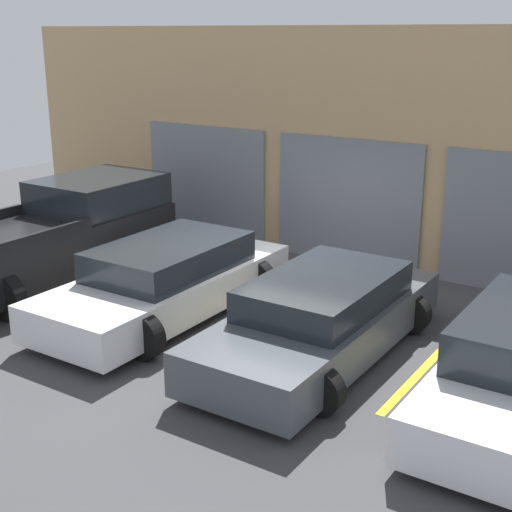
# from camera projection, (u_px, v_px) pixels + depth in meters

# --- Properties ---
(ground_plane) EXTENTS (28.00, 28.00, 0.00)m
(ground_plane) POSITION_uv_depth(u_px,v_px,m) (276.00, 310.00, 11.76)
(ground_plane) COLOR #3D3D3F
(shophouse_building) EXTENTS (17.13, 0.68, 4.51)m
(shophouse_building) POSITION_uv_depth(u_px,v_px,m) (366.00, 150.00, 13.72)
(shophouse_building) COLOR tan
(shophouse_building) RESTS_ON ground
(pickup_truck) EXTENTS (2.47, 5.06, 1.73)m
(pickup_truck) POSITION_uv_depth(u_px,v_px,m) (57.00, 236.00, 13.05)
(pickup_truck) COLOR black
(pickup_truck) RESTS_ON ground
(sedan_white) EXTENTS (2.26, 4.69, 1.19)m
(sedan_white) POSITION_uv_depth(u_px,v_px,m) (167.00, 280.00, 11.47)
(sedan_white) COLOR white
(sedan_white) RESTS_ON ground
(van_right) EXTENTS (2.16, 4.68, 1.16)m
(van_right) POSITION_uv_depth(u_px,v_px,m) (321.00, 318.00, 10.00)
(van_right) COLOR #474C51
(van_right) RESTS_ON ground
(parking_stripe_left) EXTENTS (0.12, 2.20, 0.01)m
(parking_stripe_left) POSITION_uv_depth(u_px,v_px,m) (105.00, 297.00, 12.34)
(parking_stripe_left) COLOR gold
(parking_stripe_left) RESTS_ON ground
(parking_stripe_centre) EXTENTS (0.12, 2.20, 0.01)m
(parking_stripe_centre) POSITION_uv_depth(u_px,v_px,m) (238.00, 333.00, 10.88)
(parking_stripe_centre) COLOR gold
(parking_stripe_centre) RESTS_ON ground
(parking_stripe_right) EXTENTS (0.12, 2.20, 0.01)m
(parking_stripe_right) POSITION_uv_depth(u_px,v_px,m) (413.00, 379.00, 9.41)
(parking_stripe_right) COLOR gold
(parking_stripe_right) RESTS_ON ground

